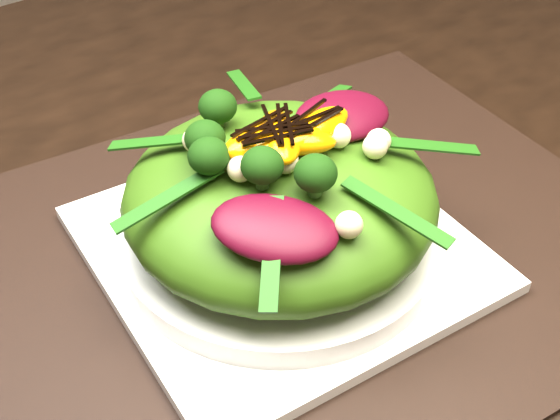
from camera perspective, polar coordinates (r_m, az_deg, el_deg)
dining_table at (r=0.79m, az=9.10°, el=7.38°), size 1.60×0.90×0.75m
placemat at (r=0.58m, az=-0.00°, el=-3.43°), size 0.60×0.49×0.00m
plate_base at (r=0.57m, az=-0.00°, el=-2.90°), size 0.29×0.29×0.01m
salad_bowl at (r=0.56m, az=-0.00°, el=-1.86°), size 0.27×0.27×0.02m
lettuce_mound at (r=0.54m, az=-0.00°, el=1.05°), size 0.25×0.25×0.08m
radicchio_leaf at (r=0.55m, az=4.81°, el=7.17°), size 0.08×0.05×0.02m
orange_segment at (r=0.52m, az=-2.30°, el=6.13°), size 0.07×0.04×0.02m
broccoli_floret at (r=0.49m, az=-8.03°, el=3.69°), size 0.05×0.05×0.04m
macadamia_nut at (r=0.50m, az=6.99°, el=3.60°), size 0.02×0.02×0.02m
balsamic_drizzle at (r=0.52m, az=-2.33°, el=7.03°), size 0.04×0.01×0.00m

